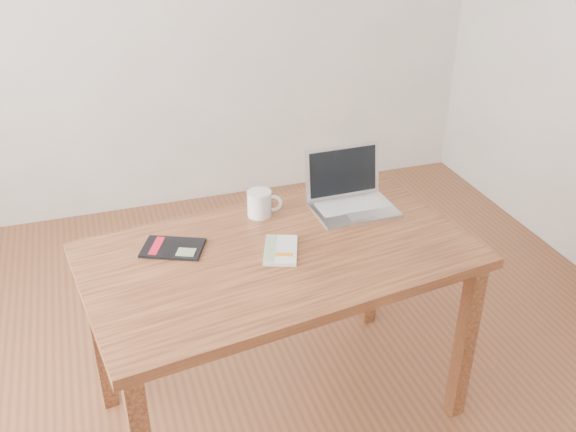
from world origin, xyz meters
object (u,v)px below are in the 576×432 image
object	(u,v)px
desk	(280,272)
white_guidebook	(281,250)
laptop	(350,196)
coffee_mug	(260,203)
black_guidebook	(173,248)

from	to	relation	value
desk	white_guidebook	distance (m)	0.10
laptop	coffee_mug	distance (m)	0.36
white_guidebook	coffee_mug	distance (m)	0.28
black_guidebook	desk	bearing A→B (deg)	-85.81
black_guidebook	laptop	xyz separation A→B (m)	(0.72, 0.10, 0.04)
desk	laptop	world-z (taller)	laptop
desk	laptop	bearing A→B (deg)	24.29
black_guidebook	laptop	bearing A→B (deg)	-57.98
desk	white_guidebook	bearing A→B (deg)	-94.76
desk	laptop	distance (m)	0.45
coffee_mug	black_guidebook	bearing A→B (deg)	-142.96
white_guidebook	black_guidebook	xyz separation A→B (m)	(-0.35, 0.14, -0.00)
coffee_mug	white_guidebook	bearing A→B (deg)	-75.87
black_guidebook	laptop	distance (m)	0.72
black_guidebook	white_guidebook	bearing A→B (deg)	-86.83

